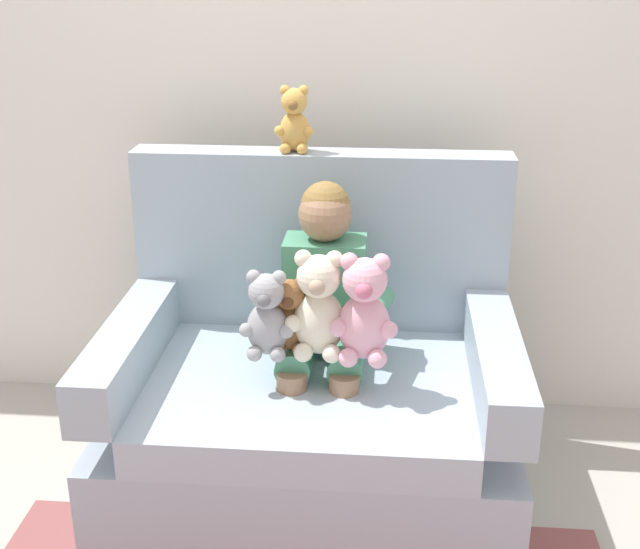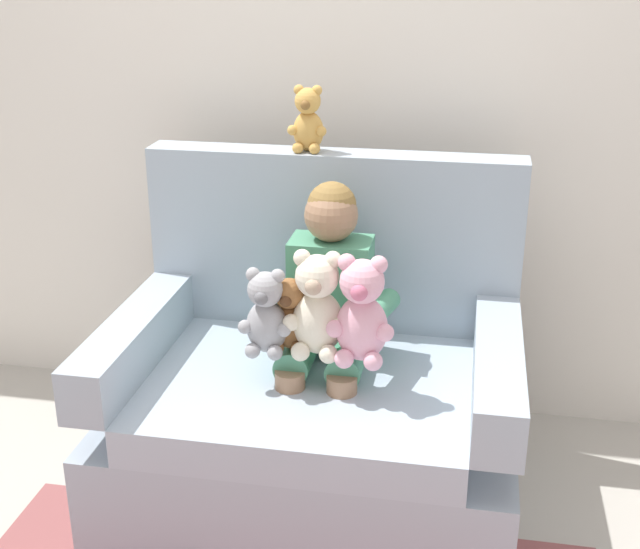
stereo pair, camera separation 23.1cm
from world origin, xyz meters
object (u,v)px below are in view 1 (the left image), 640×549
Objects in this scene: seated_child at (323,301)px; plush_honey_on_backrest at (294,121)px; plush_brown at (290,316)px; plush_grey at (267,316)px; plush_pink at (364,311)px; armchair at (313,399)px; plush_cream at (319,307)px.

plush_honey_on_backrest is (-0.12, 0.31, 0.51)m from seated_child.
plush_brown is at bearing -85.50° from plush_honey_on_backrest.
plush_brown is (-0.09, -0.15, 0.01)m from seated_child.
plush_grey is 0.08m from plush_brown.
seated_child reaches higher than plush_pink.
armchair is 5.30× the size of plush_brown.
seated_child is 3.01× the size of plush_grey.
seated_child is (0.03, 0.02, 0.34)m from armchair.
plush_pink is 0.29m from plush_grey.
seated_child is 3.42× the size of plush_brown.
plush_grey is at bearing -153.42° from plush_brown.
armchair is 0.35m from seated_child.
plush_honey_on_backrest is (-0.09, 0.33, 0.85)m from armchair.
seated_child reaches higher than plush_brown.
plush_honey_on_backrest is at bearing 88.70° from plush_brown.
seated_child is 3.72× the size of plush_honey_on_backrest.
plush_grey reaches higher than plush_brown.
plush_cream is at bearing -91.17° from seated_child.
armchair is 0.38m from plush_brown.
plush_honey_on_backrest is at bearing 95.23° from plush_cream.
plush_grey is (-0.29, 0.00, -0.03)m from plush_pink.
plush_brown is at bearing -122.27° from seated_child.
armchair is at bearing 56.82° from plush_grey.
plush_pink reaches higher than plush_brown.
plush_honey_on_backrest is (-0.03, 0.46, 0.50)m from plush_brown.
plush_brown is at bearing -113.95° from armchair.
plush_cream is 1.50× the size of plush_honey_on_backrest.
plush_pink is at bearing -15.65° from plush_brown.
plush_grey is 0.16m from plush_cream.
seated_child reaches higher than plush_grey.
plush_brown is (0.06, 0.04, -0.01)m from plush_grey.
plush_brown is at bearing -177.99° from plush_pink.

